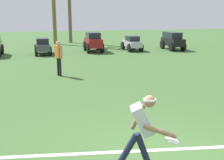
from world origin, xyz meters
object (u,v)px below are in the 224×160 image
object	(u,v)px
teammate_near_sideline	(59,55)
parked_car_slot_f	(132,43)
frisbee_thrower	(142,129)
parked_car_slot_g	(173,40)
frisbee_in_flight	(172,141)
parked_car_slot_e	(93,41)
parked_car_slot_d	(43,46)

from	to	relation	value
teammate_near_sideline	parked_car_slot_f	distance (m)	9.56
frisbee_thrower	parked_car_slot_f	size ratio (longest dim) A/B	0.63
frisbee_thrower	teammate_near_sideline	bearing A→B (deg)	96.14
teammate_near_sideline	parked_car_slot_g	world-z (taller)	teammate_near_sideline
frisbee_in_flight	teammate_near_sideline	xyz separation A→B (m)	(-1.33, 8.55, 0.28)
frisbee_in_flight	parked_car_slot_e	size ratio (longest dim) A/B	0.12
frisbee_in_flight	parked_car_slot_g	bearing A→B (deg)	63.89
frisbee_thrower	parked_car_slot_e	size ratio (longest dim) A/B	0.60
frisbee_in_flight	frisbee_thrower	bearing A→B (deg)	145.32
parked_car_slot_f	parked_car_slot_g	xyz separation A→B (m)	(3.17, -0.30, 0.16)
parked_car_slot_d	parked_car_slot_f	bearing A→B (deg)	3.37
parked_car_slot_d	parked_car_slot_e	distance (m)	3.62
parked_car_slot_d	parked_car_slot_g	xyz separation A→B (m)	(9.69, 0.09, 0.16)
frisbee_thrower	teammate_near_sideline	world-z (taller)	teammate_near_sideline
teammate_near_sideline	parked_car_slot_e	size ratio (longest dim) A/B	0.66
frisbee_thrower	parked_car_slot_f	xyz separation A→B (m)	(5.01, 15.77, -0.23)
teammate_near_sideline	frisbee_in_flight	bearing A→B (deg)	-81.18
parked_car_slot_e	parked_car_slot_g	xyz separation A→B (m)	(6.10, -0.38, -0.02)
frisbee_thrower	frisbee_in_flight	xyz separation A→B (m)	(0.44, -0.30, -0.13)
parked_car_slot_e	parked_car_slot_g	world-z (taller)	parked_car_slot_e
frisbee_in_flight	parked_car_slot_d	bearing A→B (deg)	97.11
frisbee_in_flight	parked_car_slot_f	xyz separation A→B (m)	(4.57, 16.08, -0.09)
parked_car_slot_e	frisbee_thrower	bearing A→B (deg)	-97.44
frisbee_thrower	parked_car_slot_d	bearing A→B (deg)	95.63
parked_car_slot_d	frisbee_in_flight	bearing A→B (deg)	-82.89
frisbee_in_flight	teammate_near_sideline	bearing A→B (deg)	98.82
frisbee_thrower	frisbee_in_flight	world-z (taller)	frisbee_thrower
parked_car_slot_d	parked_car_slot_f	xyz separation A→B (m)	(6.52, 0.38, 0.00)
parked_car_slot_e	parked_car_slot_f	bearing A→B (deg)	-1.62
parked_car_slot_d	parked_car_slot_g	world-z (taller)	parked_car_slot_g
frisbee_thrower	parked_car_slot_d	distance (m)	15.47
frisbee_thrower	parked_car_slot_f	world-z (taller)	frisbee_thrower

